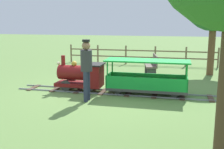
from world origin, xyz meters
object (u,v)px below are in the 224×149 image
passenger_car (147,81)px  conductor_person (86,65)px  locomotive (82,75)px  oak_tree_far (215,2)px  park_bench (152,65)px

passenger_car → conductor_person: 1.83m
locomotive → oak_tree_far: bearing=-48.8°
locomotive → park_bench: bearing=-33.1°
conductor_person → oak_tree_far: 5.99m
conductor_person → park_bench: 4.00m
passenger_car → park_bench: 2.79m
locomotive → oak_tree_far: 5.81m
locomotive → passenger_car: locomotive is taller
park_bench → oak_tree_far: 3.31m
passenger_car → oak_tree_far: 4.72m
locomotive → oak_tree_far: oak_tree_far is taller
locomotive → oak_tree_far: (3.52, -4.02, 2.29)m
passenger_car → locomotive: bearing=90.0°
conductor_person → oak_tree_far: oak_tree_far is taller
passenger_car → oak_tree_far: (3.52, -2.08, 2.35)m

